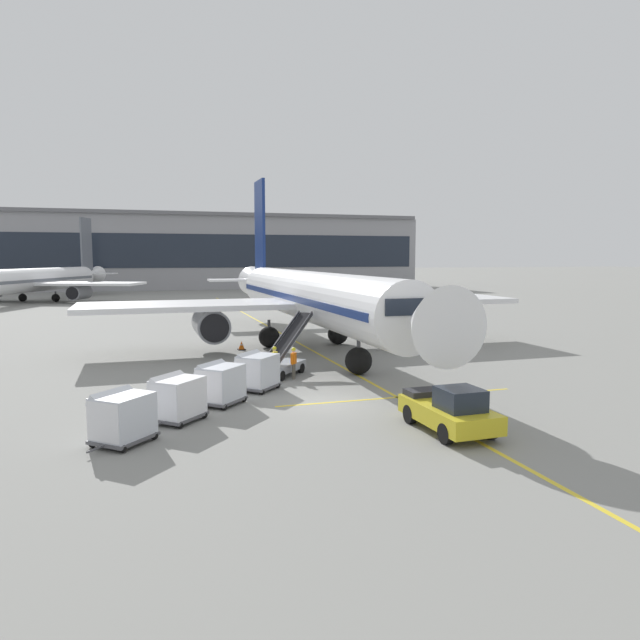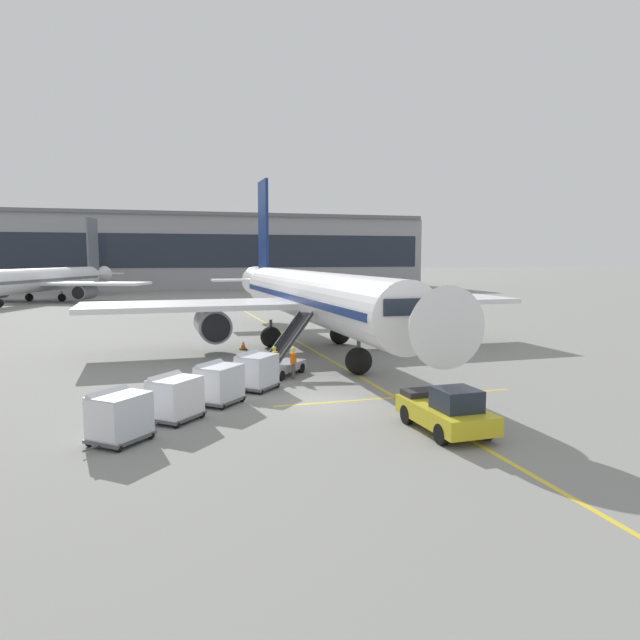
% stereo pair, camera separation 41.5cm
% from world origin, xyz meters
% --- Properties ---
extents(ground_plane, '(600.00, 600.00, 0.00)m').
position_xyz_m(ground_plane, '(0.00, 0.00, 0.00)').
color(ground_plane, gray).
extents(parked_airplane, '(31.75, 41.16, 14.10)m').
position_xyz_m(parked_airplane, '(3.66, 15.97, 3.73)').
color(parked_airplane, white).
rests_on(parked_airplane, ground).
extents(belt_loader, '(4.34, 4.66, 3.39)m').
position_xyz_m(belt_loader, '(-0.44, 6.80, 0.92)').
color(belt_loader, '#A3A8B2').
rests_on(belt_loader, ground).
extents(baggage_cart_lead, '(2.53, 2.57, 1.91)m').
position_xyz_m(baggage_cart_lead, '(-2.48, 3.49, 1.00)').
color(baggage_cart_lead, '#515156').
rests_on(baggage_cart_lead, ground).
extents(baggage_cart_second, '(2.53, 2.57, 1.91)m').
position_xyz_m(baggage_cart_second, '(-4.60, 1.17, 1.00)').
color(baggage_cart_second, '#515156').
rests_on(baggage_cart_second, ground).
extents(baggage_cart_third, '(2.53, 2.57, 1.91)m').
position_xyz_m(baggage_cart_third, '(-6.63, -1.04, 1.00)').
color(baggage_cart_third, '#515156').
rests_on(baggage_cart_third, ground).
extents(baggage_cart_fourth, '(2.53, 2.57, 1.91)m').
position_xyz_m(baggage_cart_fourth, '(-8.65, -3.36, 1.00)').
color(baggage_cart_fourth, '#515156').
rests_on(baggage_cart_fourth, ground).
extents(pushback_tug, '(2.23, 4.46, 1.83)m').
position_xyz_m(pushback_tug, '(3.24, -5.49, 0.83)').
color(pushback_tug, gold).
rests_on(pushback_tug, ground).
extents(ground_crew_by_loader, '(0.41, 0.48, 1.74)m').
position_xyz_m(ground_crew_by_loader, '(-0.98, 6.18, 1.00)').
color(ground_crew_by_loader, '#333847').
rests_on(ground_crew_by_loader, ground).
extents(ground_crew_by_carts, '(0.57, 0.27, 1.74)m').
position_xyz_m(ground_crew_by_carts, '(-1.87, 3.70, 1.00)').
color(ground_crew_by_carts, '#333847').
rests_on(ground_crew_by_carts, ground).
extents(ground_crew_marshaller, '(0.40, 0.50, 1.74)m').
position_xyz_m(ground_crew_marshaller, '(-0.06, 5.54, 1.00)').
color(ground_crew_marshaller, '#514C42').
rests_on(ground_crew_marshaller, ground).
extents(safety_cone_engine_keepout, '(0.55, 0.55, 0.63)m').
position_xyz_m(safety_cone_engine_keepout, '(-1.14, 16.33, 0.31)').
color(safety_cone_engine_keepout, black).
rests_on(safety_cone_engine_keepout, ground).
extents(apron_guidance_line_lead_in, '(0.20, 110.00, 0.01)m').
position_xyz_m(apron_guidance_line_lead_in, '(3.61, 15.22, 0.00)').
color(apron_guidance_line_lead_in, yellow).
rests_on(apron_guidance_line_lead_in, ground).
extents(apron_guidance_line_stop_bar, '(12.00, 0.20, 0.01)m').
position_xyz_m(apron_guidance_line_stop_bar, '(3.67, 0.04, 0.00)').
color(apron_guidance_line_stop_bar, yellow).
rests_on(apron_guidance_line_stop_bar, ground).
extents(terminal_building, '(101.05, 22.18, 15.56)m').
position_xyz_m(terminal_building, '(0.29, 104.68, 7.73)').
color(terminal_building, '#939399').
rests_on(terminal_building, ground).
extents(distant_airplane, '(31.30, 38.58, 13.34)m').
position_xyz_m(distant_airplane, '(-22.81, 69.00, 3.18)').
color(distant_airplane, white).
rests_on(distant_airplane, ground).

